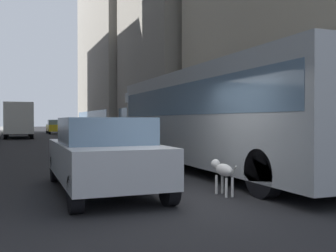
% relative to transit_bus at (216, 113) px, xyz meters
% --- Properties ---
extents(ground_plane, '(120.00, 120.00, 0.00)m').
position_rel_transit_bus_xyz_m(ground_plane, '(-2.80, 31.37, -1.78)').
color(ground_plane, '#232326').
extents(sidewalk_right, '(2.40, 110.00, 0.15)m').
position_rel_transit_bus_xyz_m(sidewalk_right, '(2.90, 31.37, -1.70)').
color(sidewalk_right, '#9E9991').
rests_on(sidewalk_right, ground).
extents(building_right_mid, '(9.70, 14.37, 22.52)m').
position_rel_transit_bus_xyz_m(building_right_mid, '(9.10, 23.03, 9.48)').
color(building_right_mid, gray).
rests_on(building_right_mid, ground).
extents(building_right_far, '(11.13, 23.05, 32.14)m').
position_rel_transit_bus_xyz_m(building_right_far, '(9.10, 42.57, 14.29)').
color(building_right_far, gray).
rests_on(building_right_far, ground).
extents(transit_bus, '(2.78, 11.53, 3.05)m').
position_rel_transit_bus_xyz_m(transit_bus, '(0.00, 0.00, 0.00)').
color(transit_bus, '#999EA3').
rests_on(transit_bus, ground).
extents(car_white_van, '(1.81, 4.65, 1.62)m').
position_rel_transit_bus_xyz_m(car_white_van, '(-1.60, 9.58, -0.95)').
color(car_white_van, silver).
rests_on(car_white_van, ground).
extents(car_silver_sedan, '(1.91, 4.51, 1.62)m').
position_rel_transit_bus_xyz_m(car_silver_sedan, '(-4.00, -2.35, -0.95)').
color(car_silver_sedan, '#B7BABF').
rests_on(car_silver_sedan, ground).
extents(car_grey_wagon, '(1.88, 3.99, 1.62)m').
position_rel_transit_bus_xyz_m(car_grey_wagon, '(-5.60, 37.11, -0.96)').
color(car_grey_wagon, slate).
rests_on(car_grey_wagon, ground).
extents(car_yellow_taxi, '(1.77, 4.26, 1.62)m').
position_rel_transit_bus_xyz_m(car_yellow_taxi, '(-1.60, 36.02, -0.96)').
color(car_yellow_taxi, yellow).
rests_on(car_yellow_taxi, ground).
extents(box_truck, '(2.30, 7.50, 3.05)m').
position_rel_transit_bus_xyz_m(box_truck, '(-5.60, 26.43, -0.11)').
color(box_truck, '#19519E').
rests_on(box_truck, ground).
extents(dalmatian_dog, '(0.22, 0.96, 0.72)m').
position_rel_transit_bus_xyz_m(dalmatian_dog, '(-1.73, -3.57, -1.26)').
color(dalmatian_dog, white).
rests_on(dalmatian_dog, ground).
extents(traffic_light_near, '(0.24, 0.41, 3.40)m').
position_rel_transit_bus_xyz_m(traffic_light_near, '(2.10, -0.21, 0.66)').
color(traffic_light_near, black).
rests_on(traffic_light_near, sidewalk_right).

